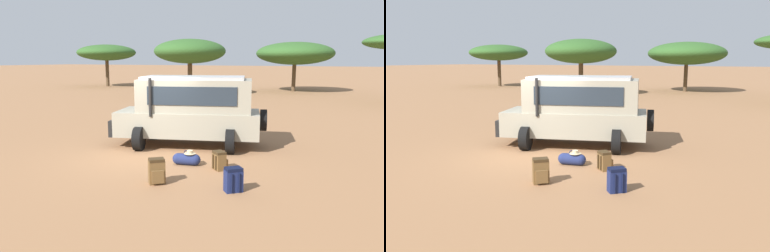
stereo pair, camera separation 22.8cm
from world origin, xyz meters
The scene contains 9 objects.
ground_plane centered at (0.00, 0.00, 0.00)m, with size 320.00×320.00×0.00m, color #936642.
safari_vehicle centered at (0.65, 1.84, 1.29)m, with size 5.45×3.62×2.44m.
backpack_beside_front_wheel centered at (3.60, -1.91, 0.28)m, with size 0.48×0.48×0.57m.
backpack_cluster_center centered at (1.73, -2.22, 0.31)m, with size 0.48×0.48×0.63m.
backpack_near_rear_wheel centered at (2.66, -0.44, 0.25)m, with size 0.48×0.48×0.52m.
duffel_bag_low_black_case centered at (1.63, -0.42, 0.17)m, with size 0.82×0.43×0.44m.
acacia_tree_far_left centered at (-20.95, 23.97, 3.73)m, with size 6.50×6.44×4.62m.
acacia_tree_left_mid centered at (-8.09, 19.06, 3.66)m, with size 6.04×6.24×4.70m.
acacia_tree_centre_back centered at (-0.80, 26.43, 3.54)m, with size 7.16×7.22×4.60m.
Camera 1 is at (6.42, -9.73, 3.02)m, focal length 35.00 mm.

